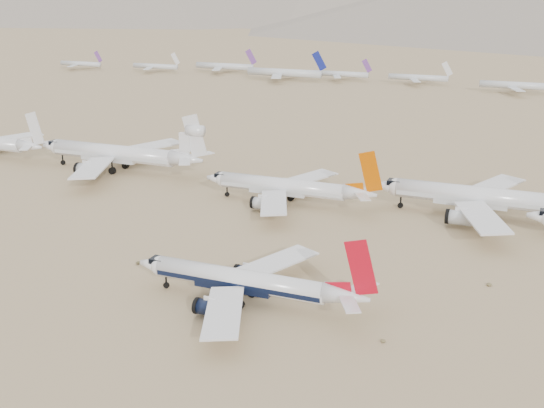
{
  "coord_description": "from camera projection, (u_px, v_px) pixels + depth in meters",
  "views": [
    {
      "loc": [
        45.3,
        -96.11,
        54.91
      ],
      "look_at": [
        -12.01,
        42.63,
        7.0
      ],
      "focal_mm": 45.0,
      "sensor_mm": 36.0,
      "label": 1
    }
  ],
  "objects": [
    {
      "name": "row2_white_trijet",
      "position": [
        122.0,
        154.0,
        210.33
      ],
      "size": [
        56.56,
        55.28,
        20.04
      ],
      "color": "silver",
      "rests_on": "ground"
    },
    {
      "name": "main_airliner",
      "position": [
        249.0,
        282.0,
        122.58
      ],
      "size": [
        43.91,
        42.89,
        15.5
      ],
      "color": "silver",
      "rests_on": "ground"
    },
    {
      "name": "distant_storage_row",
      "position": [
        485.0,
        81.0,
        382.56
      ],
      "size": [
        566.64,
        64.19,
        16.31
      ],
      "color": "silver",
      "rests_on": "ground"
    },
    {
      "name": "row2_orange_tail",
      "position": [
        289.0,
        187.0,
        179.06
      ],
      "size": [
        46.32,
        45.31,
        16.52
      ],
      "color": "silver",
      "rests_on": "ground"
    },
    {
      "name": "row2_gold_tail",
      "position": [
        486.0,
        198.0,
        168.08
      ],
      "size": [
        53.19,
        52.02,
        18.94
      ],
      "color": "silver",
      "rests_on": "ground"
    },
    {
      "name": "ground",
      "position": [
        242.0,
        320.0,
        117.8
      ],
      "size": [
        7000.0,
        7000.0,
        0.0
      ],
      "primitive_type": "plane",
      "color": "#8C7151",
      "rests_on": "ground"
    }
  ]
}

